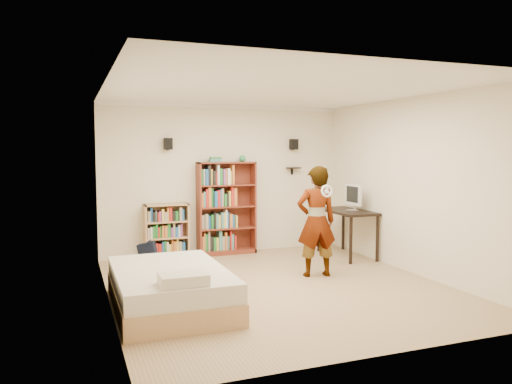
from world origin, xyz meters
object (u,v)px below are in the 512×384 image
computer_desk (347,233)px  daybed (170,283)px  tall_bookshelf (227,208)px  low_bookshelf (167,231)px  person (316,221)px

computer_desk → daybed: computer_desk is taller
tall_bookshelf → computer_desk: (1.94, -0.96, -0.42)m
low_bookshelf → daybed: bearing=-99.7°
person → tall_bookshelf: bearing=-60.4°
tall_bookshelf → low_bookshelf: bearing=179.4°
person → daybed: bearing=25.6°
computer_desk → person: bearing=-137.7°
person → computer_desk: bearing=-129.3°
tall_bookshelf → daybed: bearing=-119.7°
tall_bookshelf → computer_desk: bearing=-26.3°
person → low_bookshelf: bearing=-38.8°
computer_desk → low_bookshelf: bearing=162.3°
computer_desk → person: person is taller
computer_desk → daybed: size_ratio=0.61×
tall_bookshelf → low_bookshelf: tall_bookshelf is taller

